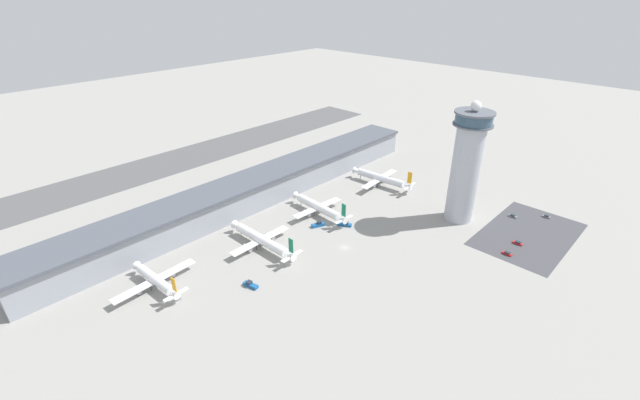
% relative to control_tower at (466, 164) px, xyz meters
% --- Properties ---
extents(ground_plane, '(1000.00, 1000.00, 0.00)m').
position_rel_control_tower_xyz_m(ground_plane, '(-65.48, 26.12, -32.15)').
color(ground_plane, gray).
extents(terminal_building, '(256.47, 25.00, 16.65)m').
position_rel_control_tower_xyz_m(terminal_building, '(-65.48, 96.12, -23.72)').
color(terminal_building, '#9399A3').
rests_on(terminal_building, ground).
extents(runway_strip, '(384.71, 44.00, 0.01)m').
position_rel_control_tower_xyz_m(runway_strip, '(-65.48, 190.28, -32.14)').
color(runway_strip, '#515154').
rests_on(runway_strip, ground).
extents(control_tower, '(19.84, 19.84, 65.44)m').
position_rel_control_tower_xyz_m(control_tower, '(0.00, 0.00, 0.00)').
color(control_tower, '#ADB2BC').
rests_on(control_tower, ground).
extents(parking_lot_surface, '(64.00, 40.00, 0.01)m').
position_rel_control_tower_xyz_m(parking_lot_surface, '(9.80, -34.83, -32.14)').
color(parking_lot_surface, '#424247').
rests_on(parking_lot_surface, ground).
extents(airplane_gate_alpha, '(38.20, 32.68, 12.36)m').
position_rel_control_tower_xyz_m(airplane_gate_alpha, '(-144.17, 64.28, -28.18)').
color(airplane_gate_alpha, white).
rests_on(airplane_gate_alpha, ground).
extents(airplane_gate_bravo, '(34.84, 44.63, 13.79)m').
position_rel_control_tower_xyz_m(airplane_gate_bravo, '(-93.08, 56.02, -28.00)').
color(airplane_gate_bravo, white).
rests_on(airplane_gate_bravo, ground).
extents(airplane_gate_charlie, '(33.25, 41.70, 13.92)m').
position_rel_control_tower_xyz_m(airplane_gate_charlie, '(-49.72, 58.88, -27.72)').
color(airplane_gate_charlie, white).
rests_on(airplane_gate_charlie, ground).
extents(airplane_gate_delta, '(36.78, 42.79, 14.43)m').
position_rel_control_tower_xyz_m(airplane_gate_delta, '(5.68, 56.71, -27.38)').
color(airplane_gate_delta, silver).
rests_on(airplane_gate_delta, ground).
extents(service_truck_catering, '(3.71, 7.27, 2.52)m').
position_rel_control_tower_xyz_m(service_truck_catering, '(-116.18, 35.76, -31.28)').
color(service_truck_catering, black).
rests_on(service_truck_catering, ground).
extents(service_truck_fuel, '(5.67, 7.72, 2.41)m').
position_rel_control_tower_xyz_m(service_truck_fuel, '(-49.20, 39.85, -31.32)').
color(service_truck_fuel, black).
rests_on(service_truck_fuel, ground).
extents(service_truck_baggage, '(7.46, 4.95, 3.00)m').
position_rel_control_tower_xyz_m(service_truck_baggage, '(-59.47, 49.79, -31.10)').
color(service_truck_baggage, black).
rests_on(service_truck_baggage, ground).
extents(car_silver_sedan, '(2.00, 4.72, 1.52)m').
position_rel_control_tower_xyz_m(car_silver_sedan, '(-3.31, -34.42, -31.56)').
color(car_silver_sedan, black).
rests_on(car_silver_sedan, ground).
extents(car_black_suv, '(1.92, 4.11, 1.38)m').
position_rel_control_tower_xyz_m(car_black_suv, '(34.99, -35.39, -31.61)').
color(car_black_suv, black).
rests_on(car_black_suv, ground).
extents(car_navy_sedan, '(1.84, 4.53, 1.45)m').
position_rel_control_tower_xyz_m(car_navy_sedan, '(22.59, -21.70, -31.59)').
color(car_navy_sedan, black).
rests_on(car_navy_sedan, ground).
extents(car_yellow_taxi, '(2.00, 4.66, 1.42)m').
position_rel_control_tower_xyz_m(car_yellow_taxi, '(-16.09, -34.32, -31.60)').
color(car_yellow_taxi, black).
rests_on(car_yellow_taxi, ground).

